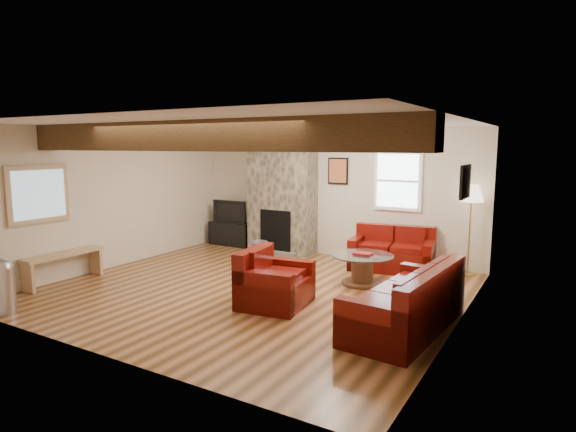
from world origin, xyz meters
name	(u,v)px	position (x,y,z in m)	size (l,w,h in m)	color
room	(253,209)	(0.00, 0.00, 1.25)	(8.00, 8.00, 8.00)	#543316
oak_beam	(195,136)	(0.00, -1.25, 2.31)	(6.00, 0.36, 0.38)	#362210
chimney_breast	(282,193)	(-1.00, 2.49, 1.22)	(1.40, 0.67, 2.50)	#3C362E
back_window	(398,181)	(1.35, 2.71, 1.55)	(0.90, 0.08, 1.10)	white
hatch_window	(38,194)	(-2.96, -1.50, 1.45)	(0.08, 1.00, 0.90)	tan
ceiling_dome	(334,129)	(0.90, 0.90, 2.44)	(0.40, 0.40, 0.18)	white
artwork_back	(338,171)	(0.15, 2.71, 1.70)	(0.42, 0.06, 0.52)	black
artwork_right	(465,182)	(2.96, 0.30, 1.75)	(0.06, 0.55, 0.42)	black
sofa_three	(405,297)	(2.48, -0.40, 0.39)	(2.01, 0.84, 0.78)	#430405
loveseat	(392,249)	(1.44, 2.23, 0.38)	(1.43, 0.82, 0.76)	#430405
armchair_red	(275,278)	(0.68, -0.45, 0.39)	(0.96, 0.84, 0.77)	#430405
coffee_table	(362,269)	(1.33, 1.11, 0.24)	(0.98, 0.98, 0.51)	#462716
tv_cabinet	(232,234)	(-2.32, 2.53, 0.25)	(1.02, 0.41, 0.51)	black
television	(232,211)	(-2.32, 2.53, 0.75)	(0.86, 0.11, 0.49)	black
floor_lamp	(471,198)	(2.68, 2.55, 1.32)	(0.40, 0.40, 1.54)	tan
pine_bench	(64,268)	(-2.83, -1.24, 0.25)	(0.31, 1.31, 0.49)	tan
pedal_bin	(3,286)	(-2.21, -2.55, 0.37)	(0.30, 0.30, 0.75)	#ACACB1
coal_bucket	(259,249)	(-1.09, 1.78, 0.17)	(0.36, 0.36, 0.34)	gray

